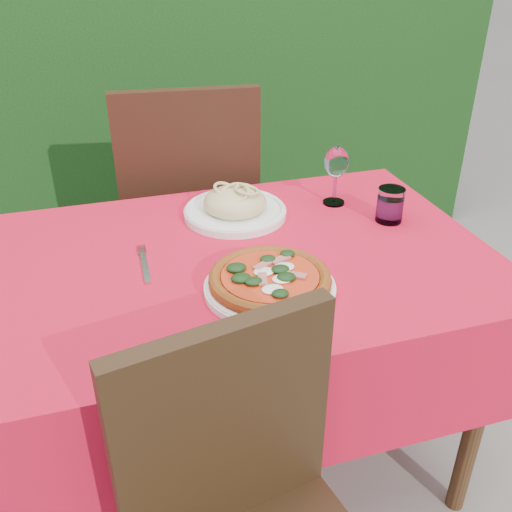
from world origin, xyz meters
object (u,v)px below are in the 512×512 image
object	(u,v)px
pizza_plate	(270,282)
wine_glass	(336,164)
chair_far	(189,205)
fork	(145,267)
pasta_plate	(235,206)
water_glass	(390,206)

from	to	relation	value
pizza_plate	wine_glass	size ratio (longest dim) A/B	1.71
chair_far	fork	distance (m)	0.71
pasta_plate	fork	world-z (taller)	pasta_plate
pasta_plate	fork	size ratio (longest dim) A/B	1.45
wine_glass	fork	distance (m)	0.64
water_glass	fork	world-z (taller)	water_glass
pizza_plate	water_glass	size ratio (longest dim) A/B	3.09
chair_far	pasta_plate	bearing A→B (deg)	103.37
chair_far	fork	bearing A→B (deg)	76.49
pizza_plate	pasta_plate	xyz separation A→B (m)	(0.03, 0.40, 0.00)
pizza_plate	pasta_plate	bearing A→B (deg)	86.16
chair_far	pizza_plate	xyz separation A→B (m)	(0.03, -0.84, 0.18)
pasta_plate	wine_glass	xyz separation A→B (m)	(0.31, -0.00, 0.09)
pizza_plate	fork	xyz separation A→B (m)	(-0.26, 0.18, -0.02)
chair_far	wine_glass	size ratio (longest dim) A/B	5.88
wine_glass	fork	xyz separation A→B (m)	(-0.59, -0.22, -0.12)
chair_far	fork	world-z (taller)	chair_far
water_glass	wine_glass	world-z (taller)	wine_glass
chair_far	fork	xyz separation A→B (m)	(-0.23, -0.65, 0.16)
pizza_plate	chair_far	bearing A→B (deg)	92.16
pasta_plate	chair_far	bearing A→B (deg)	97.67
pasta_plate	wine_glass	world-z (taller)	wine_glass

